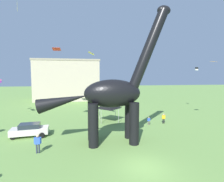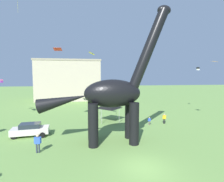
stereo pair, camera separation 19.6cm
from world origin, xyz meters
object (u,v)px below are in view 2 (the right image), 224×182
Objects in this scene: person_photographer at (149,120)px; festival_canopy_tent at (109,105)px; kite_far_left at (58,49)px; kite_mid_right at (1,81)px; parked_sedan_left at (30,129)px; person_vendor_side at (38,142)px; kite_far_right at (215,61)px; dinosaur_sculpture at (112,93)px; kite_high_right at (92,53)px; kite_apex at (198,69)px; person_strolling_adult at (164,118)px.

person_photographer is 6.63m from festival_canopy_tent.
kite_mid_right is at bearing -163.89° from kite_far_left.
person_photographer is (15.85, 2.25, -0.08)m from parked_sedan_left.
kite_far_left is at bearing -172.86° from person_vendor_side.
parked_sedan_left is 19.67m from kite_far_left.
kite_far_right is 36.39m from kite_mid_right.
dinosaur_sculpture is at bearing 106.51° from person_vendor_side.
kite_mid_right is at bearing 148.19° from kite_high_right.
festival_canopy_tent is 2.86× the size of kite_far_right.
person_photographer is 15.47m from person_vendor_side.
kite_mid_right is at bearing 177.59° from kite_apex.
festival_canopy_tent is at bearing 43.55° from kite_high_right.
kite_apex reaches higher than person_photographer.
kite_far_left is (1.03, 15.60, 11.93)m from parked_sedan_left.
kite_apex is (28.62, -4.41, -3.98)m from kite_far_left.
parked_sedan_left is at bearing 126.81° from dinosaur_sculpture.
person_strolling_adult is 0.48× the size of festival_canopy_tent.
parked_sedan_left is 12.44m from kite_high_right.
kite_high_right is at bearing -136.45° from festival_canopy_tent.
person_vendor_side is 21.44m from kite_mid_right.
dinosaur_sculpture reaches higher than person_photographer.
kite_far_left is 11.95m from kite_mid_right.
person_vendor_side is 32.78m from kite_apex.
parked_sedan_left reaches higher than person_strolling_adult.
person_strolling_adult is at bearing -19.30° from festival_canopy_tent.
kite_far_left is 2.73× the size of kite_apex.
kite_high_right is at bearing -159.14° from kite_apex.
dinosaur_sculpture is at bearing 130.74° from person_strolling_adult.
kite_far_right reaches higher than kite_apex.
parked_sedan_left is 3.65× the size of person_photographer.
festival_canopy_tent is (8.17, 10.37, 1.46)m from person_vendor_side.
kite_far_left reaches higher than person_vendor_side.
person_vendor_side is at bearing -149.59° from kite_apex.
kite_apex is (20.22, 14.52, 3.41)m from dinosaur_sculpture.
dinosaur_sculpture reaches higher than person_vendor_side.
person_strolling_adult is (8.94, 5.95, -4.42)m from dinosaur_sculpture.
kite_mid_right is at bearing 117.72° from parked_sedan_left.
festival_canopy_tent is 2.80× the size of kite_high_right.
person_strolling_adult is 0.85× the size of person_vendor_side.
kite_high_right is at bearing 178.06° from kite_far_right.
kite_far_right is 28.55m from kite_far_left.
festival_canopy_tent reaches higher than person_vendor_side.
kite_far_right is (23.83, 7.08, 8.34)m from person_vendor_side.
dinosaur_sculpture is 23.79× the size of kite_mid_right.
dinosaur_sculpture is 23.73× the size of kite_apex.
person_strolling_adult is at bearing -36.85° from kite_far_left.
dinosaur_sculpture is 9.69m from person_photographer.
kite_high_right is at bearing -63.18° from kite_far_left.
kite_high_right reaches higher than person_photographer.
kite_apex reaches higher than person_strolling_adult.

